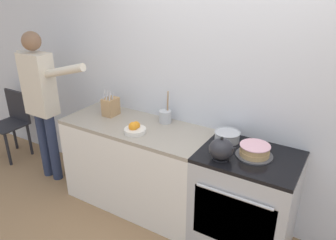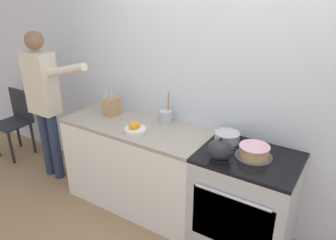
# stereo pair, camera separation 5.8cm
# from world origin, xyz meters

# --- Properties ---
(wall_back) EXTENTS (8.00, 0.04, 2.60)m
(wall_back) POSITION_xyz_m (0.00, 0.64, 1.30)
(wall_back) COLOR silver
(wall_back) RESTS_ON ground_plane
(counter_cabinet) EXTENTS (1.46, 0.62, 0.90)m
(counter_cabinet) POSITION_xyz_m (-0.76, 0.31, 0.45)
(counter_cabinet) COLOR white
(counter_cabinet) RESTS_ON ground_plane
(stove_range) EXTENTS (0.80, 0.65, 0.90)m
(stove_range) POSITION_xyz_m (0.37, 0.31, 0.45)
(stove_range) COLOR #B7BABF
(stove_range) RESTS_ON ground_plane
(layer_cake) EXTENTS (0.29, 0.29, 0.10)m
(layer_cake) POSITION_xyz_m (0.39, 0.32, 0.94)
(layer_cake) COLOR #4C4C51
(layer_cake) RESTS_ON stove_range
(tea_kettle) EXTENTS (0.24, 0.19, 0.19)m
(tea_kettle) POSITION_xyz_m (0.18, 0.14, 0.98)
(tea_kettle) COLOR #232328
(tea_kettle) RESTS_ON stove_range
(mixing_bowl) EXTENTS (0.22, 0.22, 0.09)m
(mixing_bowl) POSITION_xyz_m (0.11, 0.45, 0.94)
(mixing_bowl) COLOR #B7BABF
(mixing_bowl) RESTS_ON stove_range
(knife_block) EXTENTS (0.12, 0.16, 0.27)m
(knife_block) POSITION_xyz_m (-1.13, 0.38, 0.99)
(knife_block) COLOR tan
(knife_block) RESTS_ON counter_cabinet
(utensil_crock) EXTENTS (0.12, 0.12, 0.32)m
(utensil_crock) POSITION_xyz_m (-0.55, 0.51, 0.96)
(utensil_crock) COLOR #B7BABF
(utensil_crock) RESTS_ON counter_cabinet
(fruit_bowl) EXTENTS (0.20, 0.20, 0.11)m
(fruit_bowl) POSITION_xyz_m (-0.67, 0.17, 0.93)
(fruit_bowl) COLOR silver
(fruit_bowl) RESTS_ON counter_cabinet
(person_baker) EXTENTS (0.95, 0.20, 1.70)m
(person_baker) POSITION_xyz_m (-1.92, 0.17, 1.02)
(person_baker) COLOR #283351
(person_baker) RESTS_ON ground_plane
(dining_chair) EXTENTS (0.40, 0.40, 0.86)m
(dining_chair) POSITION_xyz_m (-2.75, 0.31, 0.50)
(dining_chair) COLOR #232328
(dining_chair) RESTS_ON ground_plane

